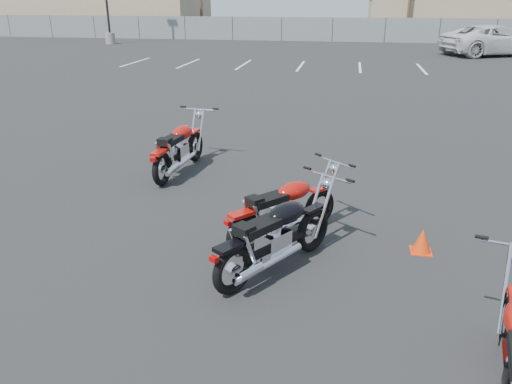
% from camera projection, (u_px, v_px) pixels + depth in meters
% --- Properties ---
extents(ground, '(120.00, 120.00, 0.00)m').
position_uv_depth(ground, '(235.00, 248.00, 7.18)').
color(ground, black).
rests_on(ground, ground).
extents(motorcycle_front_red, '(0.89, 2.32, 1.13)m').
position_uv_depth(motorcycle_front_red, '(179.00, 148.00, 10.07)').
color(motorcycle_front_red, black).
rests_on(motorcycle_front_red, ground).
extents(motorcycle_second_black, '(1.62, 2.07, 1.10)m').
position_uv_depth(motorcycle_second_black, '(276.00, 236.00, 6.42)').
color(motorcycle_second_black, black).
rests_on(motorcycle_second_black, ground).
extents(motorcycle_third_red, '(1.72, 1.87, 1.05)m').
position_uv_depth(motorcycle_third_red, '(284.00, 210.00, 7.27)').
color(motorcycle_third_red, black).
rests_on(motorcycle_third_red, ground).
extents(training_cone_near, '(0.29, 0.29, 0.35)m').
position_uv_depth(training_cone_near, '(422.00, 241.00, 7.02)').
color(training_cone_near, '#EB390C').
rests_on(training_cone_near, ground).
extents(light_pole_west, '(0.80, 0.70, 9.81)m').
position_uv_depth(light_pole_west, '(107.00, 8.00, 36.40)').
color(light_pole_west, gray).
rests_on(light_pole_west, ground).
extents(chainlink_fence, '(80.06, 0.06, 1.80)m').
position_uv_depth(chainlink_fence, '(332.00, 30.00, 38.87)').
color(chainlink_fence, slate).
rests_on(chainlink_fence, ground).
extents(tan_building_west, '(18.40, 10.40, 4.30)m').
position_uv_depth(tan_building_west, '(108.00, 9.00, 48.48)').
color(tan_building_west, tan).
rests_on(tan_building_west, ground).
extents(tan_building_east, '(14.40, 9.40, 3.70)m').
position_uv_depth(tan_building_east, '(448.00, 13.00, 45.08)').
color(tan_building_east, tan).
rests_on(tan_building_east, ground).
extents(parking_line_stripes, '(15.12, 4.00, 0.01)m').
position_uv_depth(parking_line_stripes, '(272.00, 65.00, 25.89)').
color(parking_line_stripes, silver).
rests_on(parking_line_stripes, ground).
extents(white_van, '(5.63, 7.87, 2.78)m').
position_uv_depth(white_van, '(496.00, 31.00, 29.67)').
color(white_van, silver).
rests_on(white_van, ground).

